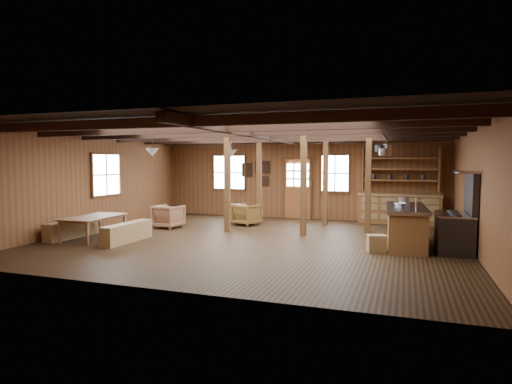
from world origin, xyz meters
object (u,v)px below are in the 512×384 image
at_px(commercial_range, 457,225).
at_px(armchair_c, 168,216).
at_px(armchair_a, 235,213).
at_px(dining_table, 95,228).
at_px(kitchen_island, 406,226).
at_px(armchair_b, 247,214).

bearing_deg(commercial_range, armchair_c, 173.25).
relative_size(commercial_range, armchair_a, 2.54).
bearing_deg(dining_table, commercial_range, -83.79).
bearing_deg(kitchen_island, armchair_c, 172.80).
bearing_deg(armchair_b, kitchen_island, 179.22).
relative_size(kitchen_island, dining_table, 1.49).
distance_m(kitchen_island, armchair_a, 5.81).
distance_m(kitchen_island, armchair_b, 5.10).
bearing_deg(armchair_a, commercial_range, 129.43).
distance_m(commercial_range, armchair_b, 6.22).
relative_size(dining_table, armchair_b, 2.32).
bearing_deg(armchair_c, armchair_b, -138.70).
relative_size(kitchen_island, commercial_range, 1.42).
relative_size(kitchen_island, armchair_a, 3.60).
bearing_deg(kitchen_island, armchair_b, 155.53).
height_order(dining_table, armchair_b, armchair_b).
relative_size(commercial_range, dining_table, 1.05).
bearing_deg(dining_table, armchair_b, -40.10).
bearing_deg(armchair_a, armchair_b, 114.80).
bearing_deg(armchair_a, armchair_c, 24.21).
xyz_separation_m(armchair_a, armchair_c, (-1.43, -1.81, 0.03)).
xyz_separation_m(dining_table, armchair_b, (2.77, 3.67, 0.03)).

